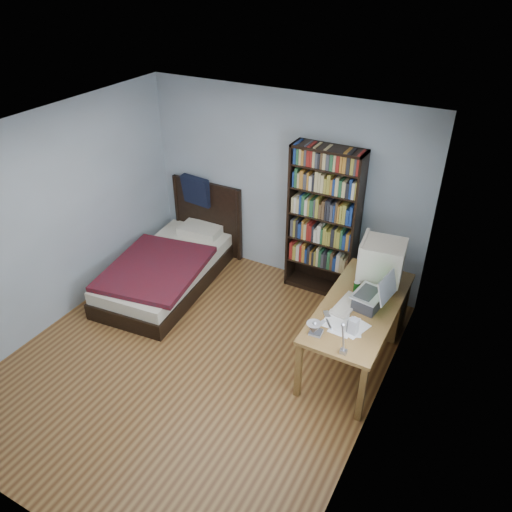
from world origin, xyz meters
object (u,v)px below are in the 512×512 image
at_px(speaker, 353,326).
at_px(desk, 370,304).
at_px(desk_lamp, 319,331).
at_px(crt_monitor, 380,260).
at_px(bed, 171,265).
at_px(laptop, 370,299).
at_px(soda_can, 357,287).
at_px(keyboard, 346,305).
at_px(bookshelf, 323,223).

bearing_deg(speaker, desk, 101.63).
xyz_separation_m(desk, desk_lamp, (-0.03, -1.62, 0.81)).
distance_m(crt_monitor, bed, 2.83).
height_order(desk, laptop, laptop).
bearing_deg(soda_can, crt_monitor, 60.50).
height_order(desk, soda_can, soda_can).
bearing_deg(crt_monitor, bed, -175.42).
height_order(desk_lamp, keyboard, desk_lamp).
relative_size(laptop, soda_can, 3.51).
bearing_deg(soda_can, speaker, -74.00).
xyz_separation_m(desk_lamp, bookshelf, (-0.83, 2.20, -0.25)).
relative_size(desk, bookshelf, 0.87).
xyz_separation_m(laptop, speaker, (-0.02, -0.46, -0.04)).
distance_m(desk, soda_can, 0.48).
bearing_deg(soda_can, bed, 178.92).
relative_size(desk, desk_lamp, 2.73).
xyz_separation_m(speaker, soda_can, (-0.19, 0.66, -0.02)).
xyz_separation_m(crt_monitor, laptop, (0.06, -0.47, -0.18)).
xyz_separation_m(desk, bed, (-2.68, -0.23, -0.17)).
distance_m(laptop, soda_can, 0.30).
xyz_separation_m(desk, keyboard, (-0.12, -0.57, 0.33)).
distance_m(desk, laptop, 0.65).
height_order(desk_lamp, speaker, desk_lamp).
relative_size(desk, crt_monitor, 3.19).
height_order(keyboard, bed, bed).
height_order(keyboard, speaker, speaker).
distance_m(crt_monitor, laptop, 0.51).
bearing_deg(laptop, keyboard, -156.61).
relative_size(keyboard, soda_can, 3.60).
bearing_deg(bookshelf, laptop, -48.09).
relative_size(soda_can, bed, 0.06).
xyz_separation_m(desk, laptop, (0.09, -0.48, 0.43)).
relative_size(desk, speaker, 10.30).
bearing_deg(laptop, desk_lamp, -95.96).
distance_m(speaker, bed, 2.90).
bearing_deg(keyboard, laptop, 30.29).
bearing_deg(laptop, bookshelf, 131.91).
xyz_separation_m(speaker, bed, (-2.75, 0.71, -0.56)).
height_order(crt_monitor, bed, crt_monitor).
xyz_separation_m(keyboard, bed, (-2.56, 0.34, -0.49)).
xyz_separation_m(crt_monitor, speaker, (0.04, -0.93, -0.22)).
xyz_separation_m(keyboard, bookshelf, (-0.74, 1.15, 0.24)).
bearing_deg(keyboard, bed, 179.24).
distance_m(desk, desk_lamp, 1.81).
distance_m(crt_monitor, soda_can, 0.39).
relative_size(crt_monitor, soda_can, 4.28).
xyz_separation_m(crt_monitor, desk_lamp, (-0.06, -1.61, 0.20)).
xyz_separation_m(crt_monitor, bed, (-2.71, -0.22, -0.78)).
distance_m(keyboard, bookshelf, 1.39).
xyz_separation_m(desk, crt_monitor, (0.04, -0.01, 0.61)).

